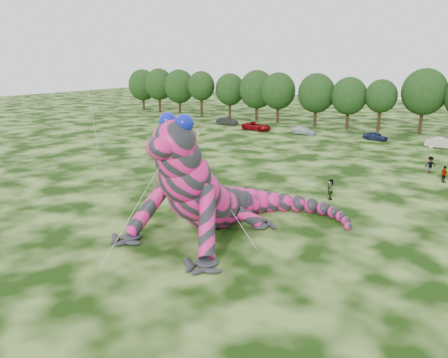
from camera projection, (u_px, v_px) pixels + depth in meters
ground at (126, 249)px, 28.30m from camera, size 240.00×240.00×0.00m
inflatable_gecko at (217, 168)px, 31.08m from camera, size 15.63×18.24×8.74m
flying_kite at (74, 7)px, 36.35m from camera, size 2.32×3.67×18.18m
tree_0 at (143, 90)px, 103.64m from camera, size 6.91×6.22×9.51m
tree_1 at (159, 90)px, 99.36m from camera, size 6.74×6.07×9.81m
tree_2 at (179, 92)px, 97.12m from camera, size 7.04×6.34×9.64m
tree_3 at (201, 94)px, 91.91m from camera, size 5.81×5.23×9.44m
tree_4 at (230, 96)px, 90.06m from camera, size 6.22×5.60×9.06m
tree_5 at (257, 95)px, 86.28m from camera, size 7.16×6.44×9.80m
tree_6 at (278, 98)px, 81.96m from camera, size 6.52×5.86×9.49m
tree_7 at (316, 100)px, 78.09m from camera, size 6.68×6.01×9.48m
tree_8 at (348, 103)px, 75.19m from camera, size 6.14×5.53×8.94m
tree_9 at (380, 106)px, 72.71m from camera, size 5.27×4.74×8.68m
tree_10 at (423, 101)px, 70.10m from camera, size 7.09×6.38×10.50m
car_0 at (180, 118)px, 85.00m from camera, size 4.25×2.04×1.40m
car_1 at (227, 121)px, 81.00m from camera, size 4.17×1.61×1.35m
car_2 at (257, 126)px, 74.79m from camera, size 5.46×2.98×1.45m
car_3 at (304, 130)px, 70.91m from camera, size 4.50×2.19×1.26m
car_4 at (375, 136)px, 65.89m from camera, size 3.87×2.16×1.24m
car_5 at (443, 143)px, 59.61m from camera, size 4.54×1.60×1.50m
spectator_4 at (198, 131)px, 69.21m from camera, size 0.96×1.04×1.79m
spectator_2 at (430, 165)px, 46.99m from camera, size 1.33×1.17×1.78m
spectator_3 at (444, 174)px, 43.27m from camera, size 1.00×0.97×1.68m
spectator_5 at (330, 189)px, 38.06m from camera, size 1.36×1.73×1.83m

